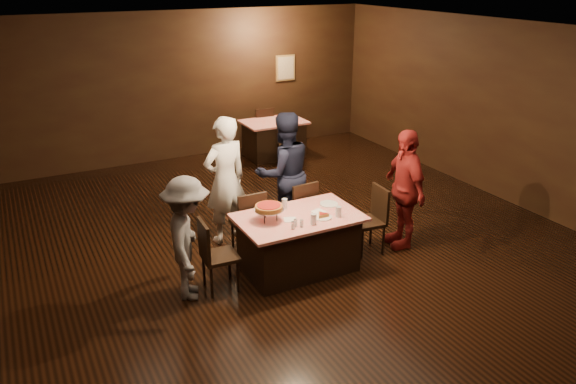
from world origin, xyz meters
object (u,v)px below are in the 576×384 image
object	(u,v)px
chair_end_right	(367,220)
chair_back_far	(262,128)
chair_far_left	(248,221)
plate_empty	(329,204)
back_table	(274,139)
diner_red_shirt	(404,189)
pizza_stand	(269,208)
glass_back	(285,204)
glass_front_right	(338,212)
chair_far_right	(298,211)
diner_navy_hoodie	(284,173)
glass_front_left	(313,219)
diner_grey_knit	(188,239)
chair_end_left	(220,255)
diner_white_jacket	(225,180)
main_table	(298,243)
chair_back_near	(289,143)

from	to	relation	value
chair_end_right	chair_back_far	world-z (taller)	same
chair_back_far	chair_far_left	bearing A→B (deg)	65.58
chair_end_right	plate_empty	world-z (taller)	chair_end_right
back_table	diner_red_shirt	bearing A→B (deg)	-92.04
chair_far_left	pizza_stand	xyz separation A→B (m)	(0.00, -0.70, 0.48)
glass_back	glass_front_right	bearing A→B (deg)	-47.73
chair_far_right	plate_empty	xyz separation A→B (m)	(0.15, -0.60, 0.30)
diner_navy_hoodie	glass_front_left	bearing A→B (deg)	79.26
chair_back_far	glass_front_right	xyz separation A→B (m)	(-1.38, -5.35, 0.37)
pizza_stand	glass_front_right	world-z (taller)	pizza_stand
diner_grey_knit	glass_front_left	bearing A→B (deg)	-82.68
pizza_stand	glass_front_left	distance (m)	0.58
back_table	chair_back_far	size ratio (longest dim) A/B	1.37
chair_far_left	chair_back_far	size ratio (longest dim) A/B	1.00
chair_far_left	chair_end_left	distance (m)	1.03
chair_far_right	pizza_stand	size ratio (longest dim) A/B	2.50
chair_back_far	glass_back	distance (m)	5.17
back_table	diner_navy_hoodie	bearing A→B (deg)	-113.56
chair_end_left	glass_front_left	world-z (taller)	chair_end_left
chair_far_left	plate_empty	size ratio (longest dim) A/B	3.80
glass_front_right	diner_white_jacket	bearing A→B (deg)	122.77
main_table	diner_navy_hoodie	bearing A→B (deg)	71.92
chair_far_left	glass_front_right	bearing A→B (deg)	131.06
chair_end_left	chair_back_near	world-z (taller)	same
diner_white_jacket	diner_red_shirt	xyz separation A→B (m)	(2.19, -1.29, -0.07)
diner_white_jacket	diner_navy_hoodie	bearing A→B (deg)	163.20
chair_end_left	plate_empty	xyz separation A→B (m)	(1.65, 0.15, 0.30)
chair_back_far	glass_front_left	bearing A→B (deg)	74.49
diner_white_jacket	glass_back	bearing A→B (deg)	104.93
glass_front_left	chair_far_left	bearing A→B (deg)	113.20
chair_far_right	diner_grey_knit	size ratio (longest dim) A/B	0.61
chair_back_far	glass_front_left	world-z (taller)	chair_back_far
diner_navy_hoodie	glass_front_left	distance (m)	1.50
main_table	diner_grey_knit	bearing A→B (deg)	178.97
chair_far_right	chair_back_far	bearing A→B (deg)	-112.66
main_table	pizza_stand	xyz separation A→B (m)	(-0.40, 0.05, 0.57)
main_table	glass_front_right	distance (m)	0.69
chair_back_far	diner_red_shirt	bearing A→B (deg)	90.97
chair_far_left	diner_grey_knit	world-z (taller)	diner_grey_knit
chair_far_left	chair_back_near	distance (m)	3.78
back_table	diner_white_jacket	distance (m)	4.05
diner_white_jacket	diner_grey_knit	world-z (taller)	diner_white_jacket
glass_front_right	chair_back_far	bearing A→B (deg)	75.49
main_table	pizza_stand	distance (m)	0.70
diner_grey_knit	diner_red_shirt	xyz separation A→B (m)	(3.16, -0.07, 0.09)
chair_end_left	plate_empty	world-z (taller)	chair_end_left
chair_far_right	chair_end_right	distance (m)	1.03
chair_far_left	pizza_stand	distance (m)	0.85
glass_front_right	glass_back	xyz separation A→B (m)	(-0.50, 0.55, 0.00)
chair_back_far	glass_back	xyz separation A→B (m)	(-1.88, -4.80, 0.37)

